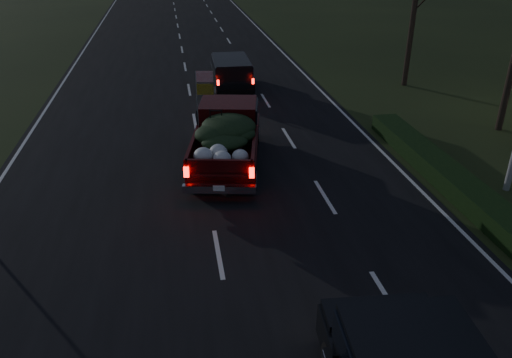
{
  "coord_description": "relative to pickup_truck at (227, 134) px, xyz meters",
  "views": [
    {
      "loc": [
        -0.84,
        -10.64,
        7.47
      ],
      "look_at": [
        1.25,
        1.55,
        1.3
      ],
      "focal_mm": 35.0,
      "sensor_mm": 36.0,
      "label": 1
    }
  ],
  "objects": [
    {
      "name": "lead_suv",
      "position": [
        1.32,
        9.28,
        -0.13
      ],
      "size": [
        1.98,
        4.55,
        1.3
      ],
      "rotation": [
        0.0,
        0.0,
        -0.02
      ],
      "color": "black",
      "rests_on": "ground"
    },
    {
      "name": "road_asphalt",
      "position": [
        -0.9,
        -5.6,
        -1.1
      ],
      "size": [
        14.0,
        120.0,
        0.02
      ],
      "primitive_type": "cube",
      "color": "black",
      "rests_on": "ground"
    },
    {
      "name": "pickup_truck",
      "position": [
        0.0,
        0.0,
        0.0
      ],
      "size": [
        3.18,
        5.94,
        2.96
      ],
      "rotation": [
        0.0,
        0.0,
        -0.2
      ],
      "color": "#380708",
      "rests_on": "ground"
    },
    {
      "name": "hedge_row",
      "position": [
        6.9,
        -2.6,
        -0.81
      ],
      "size": [
        1.0,
        10.0,
        0.6
      ],
      "primitive_type": "cube",
      "color": "black",
      "rests_on": "ground"
    },
    {
      "name": "ground",
      "position": [
        -0.9,
        -5.6,
        -1.11
      ],
      "size": [
        120.0,
        120.0,
        0.0
      ],
      "primitive_type": "plane",
      "color": "black",
      "rests_on": "ground"
    }
  ]
}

